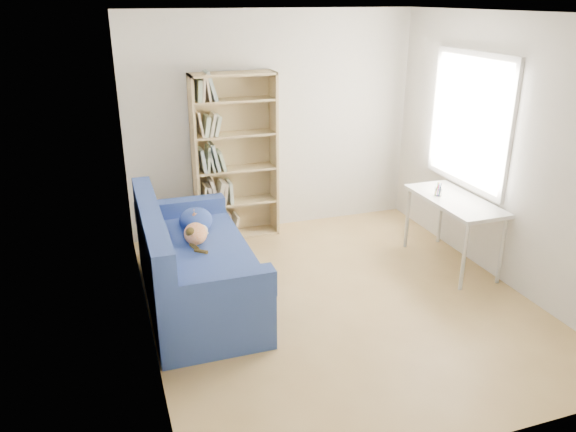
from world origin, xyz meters
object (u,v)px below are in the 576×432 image
object	(u,v)px
bookshelf	(235,164)
pen_cup	(438,191)
desk	(455,206)
sofa	(192,266)

from	to	relation	value
bookshelf	pen_cup	bearing A→B (deg)	-36.06
desk	sofa	bearing A→B (deg)	178.09
pen_cup	bookshelf	bearing A→B (deg)	143.94
sofa	desk	xyz separation A→B (m)	(2.77, -0.09, 0.31)
sofa	bookshelf	distance (m)	1.70
sofa	pen_cup	xyz separation A→B (m)	(2.65, 0.06, 0.44)
sofa	pen_cup	bearing A→B (deg)	1.53
desk	pen_cup	size ratio (longest dim) A/B	8.09
sofa	desk	size ratio (longest dim) A/B	1.69
sofa	desk	distance (m)	2.78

